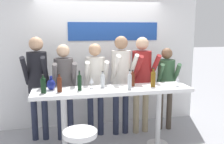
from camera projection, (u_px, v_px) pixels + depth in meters
back_wall at (100, 56)px, 5.09m from camera, size 4.12×0.12×2.82m
tasting_table at (113, 98)px, 3.99m from camera, size 2.52×0.56×1.04m
person_far_left at (38, 77)px, 4.29m from camera, size 0.44×0.58×1.84m
person_left at (64, 81)px, 4.34m from camera, size 0.41×0.53×1.71m
person_center_left at (95, 79)px, 4.50m from camera, size 0.42×0.53×1.71m
person_center at (121, 74)px, 4.55m from camera, size 0.46×0.59×1.84m
person_center_right at (142, 74)px, 4.62m from camera, size 0.47×0.59×1.82m
person_right at (166, 80)px, 4.80m from camera, size 0.43×0.54×1.61m
wine_bottle_0 at (103, 80)px, 4.01m from camera, size 0.07×0.07×0.27m
wine_bottle_1 at (80, 82)px, 3.81m from camera, size 0.06×0.06×0.31m
wine_bottle_2 at (153, 78)px, 4.05m from camera, size 0.08×0.08×0.31m
wine_bottle_3 at (132, 79)px, 4.09m from camera, size 0.07×0.07×0.27m
wine_bottle_4 at (43, 84)px, 3.65m from camera, size 0.08×0.08×0.28m
wine_bottle_5 at (130, 80)px, 3.89m from camera, size 0.07×0.07×0.31m
wine_bottle_6 at (59, 83)px, 3.72m from camera, size 0.07×0.07×0.29m
wine_glass_0 at (178, 79)px, 4.06m from camera, size 0.07×0.07×0.18m
wine_glass_1 at (92, 81)px, 3.94m from camera, size 0.07×0.07×0.18m
decorative_vase at (51, 84)px, 3.85m from camera, size 0.13×0.13×0.22m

